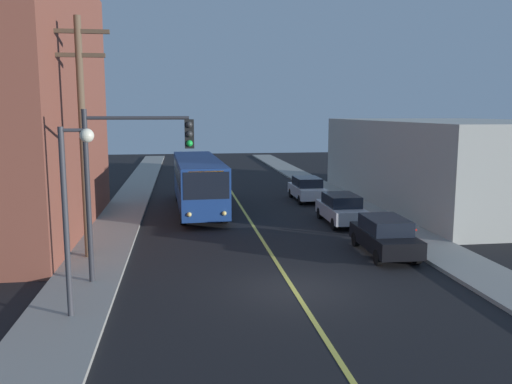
{
  "coord_description": "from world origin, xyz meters",
  "views": [
    {
      "loc": [
        -3.74,
        -17.05,
        6.06
      ],
      "look_at": [
        0.0,
        9.24,
        2.0
      ],
      "focal_mm": 36.95,
      "sensor_mm": 36.0,
      "label": 1
    }
  ],
  "objects": [
    {
      "name": "utility_pole_near",
      "position": [
        -7.62,
        4.8,
        5.44
      ],
      "size": [
        2.4,
        0.28,
        9.59
      ],
      "color": "brown",
      "rests_on": "sidewalk_left"
    },
    {
      "name": "parked_car_silver",
      "position": [
        4.82,
        10.17,
        0.84
      ],
      "size": [
        1.87,
        4.42,
        1.62
      ],
      "color": "#B7B7BC",
      "rests_on": "ground"
    },
    {
      "name": "ground_plane",
      "position": [
        0.0,
        0.0,
        0.0
      ],
      "size": [
        120.0,
        120.0,
        0.0
      ],
      "primitive_type": "plane",
      "color": "black"
    },
    {
      "name": "sidewalk_left",
      "position": [
        -7.25,
        10.0,
        0.07
      ],
      "size": [
        2.5,
        90.0,
        0.15
      ],
      "primitive_type": "cube",
      "color": "gray",
      "rests_on": "ground"
    },
    {
      "name": "traffic_signal_left_corner",
      "position": [
        -5.41,
        1.43,
        4.3
      ],
      "size": [
        3.75,
        0.48,
        6.0
      ],
      "color": "#2D2D33",
      "rests_on": "sidewalk_left"
    },
    {
      "name": "lane_stripe_center",
      "position": [
        0.0,
        15.0,
        0.01
      ],
      "size": [
        0.16,
        60.0,
        0.01
      ],
      "primitive_type": "cube",
      "color": "#D8CC4C",
      "rests_on": "ground"
    },
    {
      "name": "building_right_warehouse",
      "position": [
        14.5,
        15.42,
        2.75
      ],
      "size": [
        12.0,
        20.98,
        5.5
      ],
      "color": "#B2B2A8",
      "rests_on": "ground"
    },
    {
      "name": "sidewalk_right",
      "position": [
        7.25,
        10.0,
        0.07
      ],
      "size": [
        2.5,
        90.0,
        0.15
      ],
      "primitive_type": "cube",
      "color": "gray",
      "rests_on": "ground"
    },
    {
      "name": "parked_car_white",
      "position": [
        4.75,
        17.77,
        0.84
      ],
      "size": [
        1.84,
        4.41,
        1.62
      ],
      "color": "silver",
      "rests_on": "ground"
    },
    {
      "name": "street_lamp_left",
      "position": [
        -6.83,
        -1.73,
        3.74
      ],
      "size": [
        0.98,
        0.4,
        5.5
      ],
      "color": "#38383D",
      "rests_on": "sidewalk_left"
    },
    {
      "name": "parked_car_black",
      "position": [
        4.78,
        3.82,
        0.84
      ],
      "size": [
        1.93,
        4.45,
        1.62
      ],
      "color": "black",
      "rests_on": "ground"
    },
    {
      "name": "fire_hydrant",
      "position": [
        6.85,
        5.64,
        0.58
      ],
      "size": [
        0.44,
        0.26,
        0.84
      ],
      "color": "red",
      "rests_on": "sidewalk_right"
    },
    {
      "name": "city_bus",
      "position": [
        -2.76,
        15.39,
        1.82
      ],
      "size": [
        3.03,
        12.23,
        3.2
      ],
      "color": "navy",
      "rests_on": "ground"
    }
  ]
}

